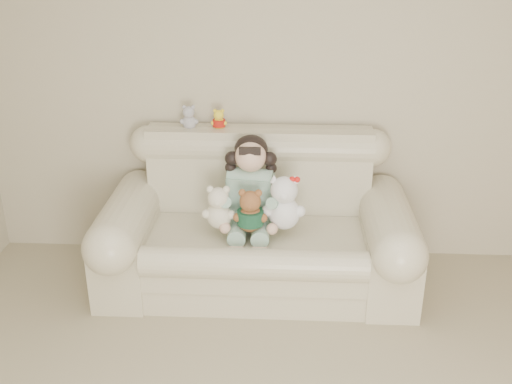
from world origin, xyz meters
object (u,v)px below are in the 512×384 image
object	(u,v)px
brown_teddy	(250,207)
cream_teddy	(219,203)
white_cat	(284,197)
sofa	(257,218)
seated_child	(251,182)

from	to	relation	value
brown_teddy	cream_teddy	bearing A→B (deg)	156.19
white_cat	cream_teddy	distance (m)	0.42
sofa	cream_teddy	world-z (taller)	sofa
sofa	brown_teddy	distance (m)	0.22
seated_child	white_cat	bearing A→B (deg)	-30.12
white_cat	cream_teddy	world-z (taller)	white_cat
sofa	brown_teddy	world-z (taller)	sofa
seated_child	white_cat	xyz separation A→B (m)	(0.22, -0.18, -0.03)
cream_teddy	seated_child	bearing A→B (deg)	66.92
brown_teddy	cream_teddy	distance (m)	0.21
sofa	cream_teddy	bearing A→B (deg)	-154.04
brown_teddy	cream_teddy	xyz separation A→B (m)	(-0.21, 0.04, 0.00)
white_cat	cream_teddy	bearing A→B (deg)	-153.54
brown_teddy	white_cat	distance (m)	0.23
sofa	white_cat	xyz separation A→B (m)	(0.18, -0.10, 0.20)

